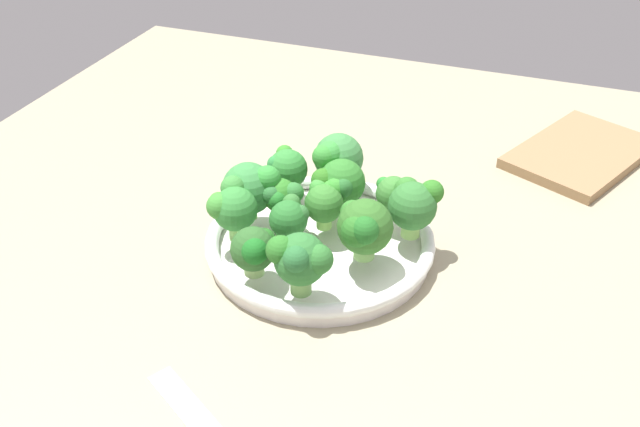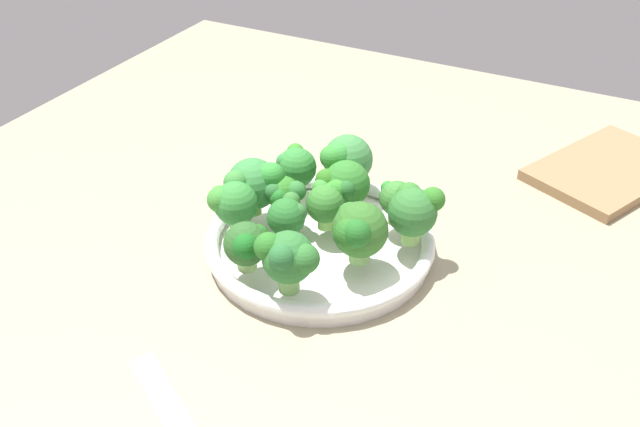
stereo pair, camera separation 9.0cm
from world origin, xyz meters
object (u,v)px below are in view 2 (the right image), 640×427
Objects in this scene: bowl at (320,243)px; broccoli_floret_9 at (288,257)px; broccoli_floret_3 at (288,217)px; broccoli_floret_7 at (327,200)px; broccoli_floret_1 at (342,185)px; broccoli_floret_10 at (233,202)px; broccoli_floret_11 at (358,230)px; cutting_board at (609,170)px; broccoli_floret_2 at (247,243)px; broccoli_floret_6 at (414,210)px; broccoli_floret_0 at (296,167)px; broccoli_floret_12 at (255,183)px; broccoli_floret_5 at (345,159)px; broccoli_floret_8 at (397,199)px; broccoli_floret_4 at (283,194)px.

broccoli_floret_9 is (-11.64, -1.99, 6.35)cm from bowl.
broccoli_floret_3 is 6.11cm from broccoli_floret_7.
broccoli_floret_10 is at bearing 134.53° from broccoli_floret_1.
cutting_board is (40.34, -23.14, -6.86)cm from broccoli_floret_11.
broccoli_floret_3 reaches higher than broccoli_floret_2.
bowl is 12.98cm from broccoli_floret_6.
broccoli_floret_7 is 8.26cm from broccoli_floret_11.
broccoli_floret_11 reaches higher than broccoli_floret_1.
broccoli_floret_11 is (8.59, -4.53, -0.30)cm from broccoli_floret_9.
broccoli_floret_2 is 6.79cm from broccoli_floret_3.
broccoli_floret_7 is 0.89× the size of broccoli_floret_10.
broccoli_floret_0 is 7.69cm from broccoli_floret_12.
broccoli_floret_7 is 46.51cm from cutting_board.
broccoli_floret_5 is 0.35× the size of cutting_board.
broccoli_floret_8 is (4.59, -7.53, -0.22)cm from broccoli_floret_7.
broccoli_floret_11 is (-5.05, -6.51, 0.63)cm from broccoli_floret_7.
broccoli_floret_5 is 1.30× the size of broccoli_floret_7.
broccoli_floret_11 reaches higher than broccoli_floret_8.
broccoli_floret_2 is 20.57cm from broccoli_floret_6.
broccoli_floret_6 reaches higher than broccoli_floret_7.
broccoli_floret_7 is 11.74cm from broccoli_floret_10.
broccoli_floret_12 reaches higher than broccoli_floret_10.
broccoli_floret_1 is 9.35cm from broccoli_floret_3.
broccoli_floret_12 is (-3.67, 20.27, 0.19)cm from broccoli_floret_6.
broccoli_floret_3 is 0.80× the size of broccoli_floret_12.
broccoli_floret_0 is at bearing -14.20° from broccoli_floret_12.
bowl is 47.65cm from cutting_board.
broccoli_floret_3 is 0.82× the size of broccoli_floret_9.
broccoli_floret_3 is at bearing 29.50° from broccoli_floret_9.
broccoli_floret_5 is 1.15× the size of broccoli_floret_10.
broccoli_floret_4 is 6.62cm from broccoli_floret_10.
broccoli_floret_0 is at bearing 86.29° from broccoli_floret_8.
broccoli_floret_7 is (-5.57, -7.62, 0.14)cm from broccoli_floret_0.
broccoli_floret_0 is 0.82× the size of broccoli_floret_12.
broccoli_floret_4 is 51.29cm from cutting_board.
broccoli_floret_6 is at bearing -47.22° from broccoli_floret_2.
broccoli_floret_0 is 17.70cm from broccoli_floret_11.
broccoli_floret_4 is at bearing 31.65° from broccoli_floret_9.
broccoli_floret_7 is at bearing 8.26° from broccoli_floret_9.
broccoli_floret_8 is (16.69, -11.82, 0.09)cm from broccoli_floret_2.
broccoli_floret_7 reaches higher than broccoli_floret_3.
broccoli_floret_2 is 12.84cm from broccoli_floret_7.
broccoli_floret_2 and broccoli_floret_4 have the same top height.
broccoli_floret_11 is (-3.50, -11.98, 0.54)cm from broccoli_floret_4.
broccoli_floret_11 is (-6.91, 4.27, -0.03)cm from broccoli_floret_6.
broccoli_floret_4 is at bearing 136.37° from cutting_board.
cutting_board is (35.28, -29.65, -6.23)cm from broccoli_floret_7.
broccoli_floret_2 is 1.02× the size of broccoli_floret_8.
broccoli_floret_11 is at bearing -115.04° from bowl.
broccoli_floret_1 is 1.26× the size of broccoli_floret_8.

